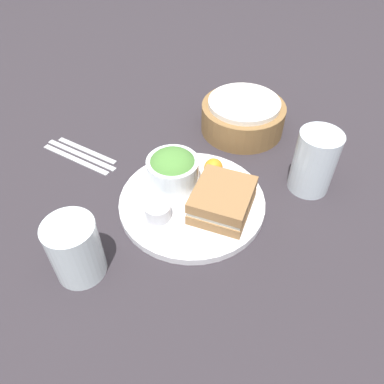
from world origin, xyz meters
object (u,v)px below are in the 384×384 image
sandwich (222,200)px  spoon (87,150)px  dressing_cup (158,211)px  knife (81,155)px  drink_glass (314,162)px  fork (75,159)px  salad_bowl (173,169)px  bread_basket (244,117)px  water_glass (75,249)px  plate (192,202)px

sandwich → spoon: 0.35m
dressing_cup → knife: size_ratio=0.25×
dressing_cup → drink_glass: size_ratio=0.37×
fork → spoon: 0.04m
salad_bowl → fork: bearing=-175.3°
sandwich → salad_bowl: 0.12m
salad_bowl → sandwich: bearing=-13.9°
dressing_cup → fork: 0.26m
bread_basket → fork: 0.40m
knife → salad_bowl: bearing=-174.4°
salad_bowl → drink_glass: size_ratio=0.79×
salad_bowl → drink_glass: (0.24, 0.12, 0.01)m
sandwich → water_glass: size_ratio=1.10×
plate → spoon: (-0.28, 0.04, -0.00)m
sandwich → salad_bowl: size_ratio=1.20×
spoon → bread_basket: bearing=-136.3°
sandwich → dressing_cup: bearing=-146.5°
sandwich → spoon: bearing=172.5°
spoon → salad_bowl: bearing=-178.8°
drink_glass → water_glass: size_ratio=1.16×
water_glass → bread_basket: bearing=77.8°
plate → salad_bowl: size_ratio=2.74×
salad_bowl → knife: salad_bowl is taller
fork → water_glass: size_ratio=1.64×
plate → drink_glass: 0.25m
sandwich → bread_basket: (-0.06, 0.27, -0.00)m
knife → spoon: (0.00, 0.02, 0.00)m
dressing_cup → spoon: size_ratio=0.29×
plate → salad_bowl: salad_bowl is taller
drink_glass → water_glass: drink_glass is taller
water_glass → drink_glass: bearing=51.2°
sandwich → dressing_cup: (-0.10, -0.06, -0.01)m
water_glass → plate: bearing=64.5°
drink_glass → sandwich: bearing=-130.5°
plate → fork: size_ratio=1.53×
plate → sandwich: (0.06, -0.00, 0.03)m
spoon → water_glass: bearing=131.1°
bread_basket → knife: bread_basket is taller
bread_basket → fork: bearing=-137.8°
plate → salad_bowl: 0.07m
plate → knife: 0.29m
fork → knife: size_ratio=0.95×
bread_basket → spoon: (-0.29, -0.23, -0.04)m
sandwich → fork: bearing=178.4°
salad_bowl → spoon: (-0.23, 0.02, -0.05)m
drink_glass → fork: (-0.48, -0.14, -0.06)m
bread_basket → plate: bearing=-90.8°
sandwich → salad_bowl: bearing=166.1°
plate → dressing_cup: 0.08m
spoon → knife: bearing=90.0°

